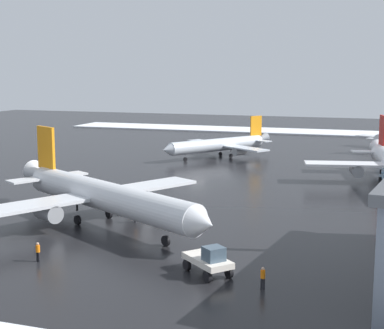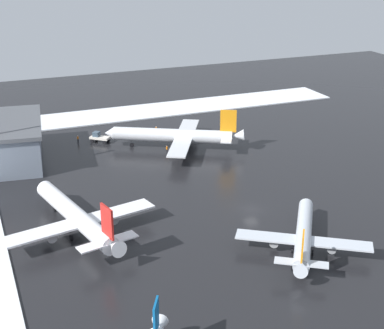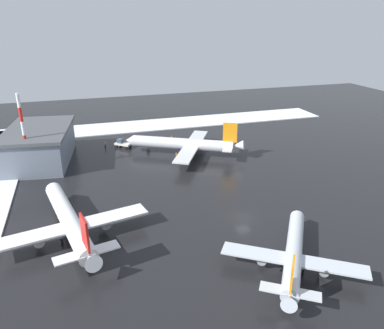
# 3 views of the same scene
# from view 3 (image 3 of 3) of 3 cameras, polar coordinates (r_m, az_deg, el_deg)

# --- Properties ---
(ground_plane) EXTENTS (240.00, 240.00, 0.00)m
(ground_plane) POSITION_cam_3_polar(r_m,az_deg,el_deg) (70.85, 7.86, -8.00)
(ground_plane) COLOR black
(snow_bank_left) EXTENTS (14.00, 116.00, 0.31)m
(snow_bank_left) POSITION_cam_3_polar(r_m,az_deg,el_deg) (130.07, -4.54, 6.14)
(snow_bank_left) COLOR white
(snow_bank_left) RESTS_ON ground_plane
(airplane_distant_tail) EXTENTS (25.30, 29.62, 9.63)m
(airplane_distant_tail) POSITION_cam_3_polar(r_m,az_deg,el_deg) (99.56, -1.10, 3.13)
(airplane_distant_tail) COLOR silver
(airplane_distant_tail) RESTS_ON ground_plane
(airplane_foreground_jet) EXTENTS (21.83, 18.77, 7.44)m
(airplane_foreground_jet) POSITION_cam_3_polar(r_m,az_deg,el_deg) (58.45, 15.25, -12.83)
(airplane_foreground_jet) COLOR silver
(airplane_foreground_jet) RESTS_ON ground_plane
(airplane_parked_portside) EXTENTS (30.68, 25.69, 9.18)m
(airplane_parked_portside) POSITION_cam_3_polar(r_m,az_deg,el_deg) (66.55, -18.19, -8.07)
(airplane_parked_portside) COLOR white
(airplane_parked_portside) RESTS_ON ground_plane
(pushback_tug) EXTENTS (4.68, 4.92, 2.50)m
(pushback_tug) POSITION_cam_3_polar(r_m,az_deg,el_deg) (107.87, -10.56, 3.18)
(pushback_tug) COLOR silver
(pushback_tug) RESTS_ON ground_plane
(ground_crew_by_nose_gear) EXTENTS (0.36, 0.36, 1.71)m
(ground_crew_by_nose_gear) POSITION_cam_3_polar(r_m,az_deg,el_deg) (97.91, -2.39, 1.42)
(ground_crew_by_nose_gear) COLOR black
(ground_crew_by_nose_gear) RESTS_ON ground_plane
(ground_crew_near_tug) EXTENTS (0.36, 0.36, 1.71)m
(ground_crew_near_tug) POSITION_cam_3_polar(r_m,az_deg,el_deg) (111.89, -3.09, 4.03)
(ground_crew_near_tug) COLOR black
(ground_crew_near_tug) RESTS_ON ground_plane
(ground_crew_beside_wing) EXTENTS (0.36, 0.36, 1.71)m
(ground_crew_beside_wing) POSITION_cam_3_polar(r_m,az_deg,el_deg) (109.16, -13.11, 3.02)
(ground_crew_beside_wing) COLOR black
(ground_crew_beside_wing) RESTS_ON ground_plane
(antenna_mast) EXTENTS (0.70, 0.70, 19.16)m
(antenna_mast) POSITION_cam_3_polar(r_m,az_deg,el_deg) (93.70, -24.20, 4.10)
(antenna_mast) COLOR red
(antenna_mast) RESTS_ON ground_plane
(cargo_hangar) EXTENTS (26.78, 18.21, 8.80)m
(cargo_hangar) POSITION_cam_3_polar(r_m,az_deg,el_deg) (102.53, -22.18, 2.79)
(cargo_hangar) COLOR slate
(cargo_hangar) RESTS_ON ground_plane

